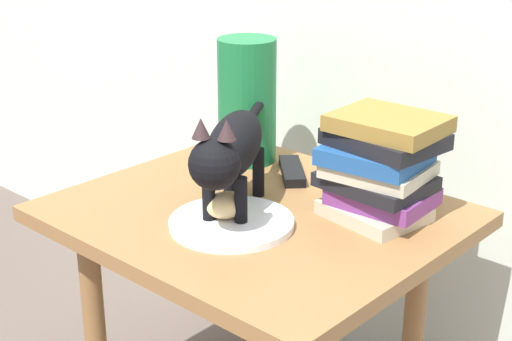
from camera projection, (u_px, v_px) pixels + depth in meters
name	position (u px, v px, depth m)	size (l,w,h in m)	color
side_table	(256.00, 245.00, 1.51)	(0.72, 0.62, 0.55)	olive
plate	(232.00, 223.00, 1.41)	(0.23, 0.23, 0.01)	white
bread_roll	(227.00, 205.00, 1.41)	(0.08, 0.06, 0.05)	#E0BC7A
cat	(231.00, 149.00, 1.41)	(0.28, 0.42, 0.23)	black
book_stack	(380.00, 166.00, 1.41)	(0.21, 0.19, 0.20)	#BCB299
green_vase	(247.00, 101.00, 1.70)	(0.13, 0.13, 0.28)	#196B38
tv_remote	(292.00, 171.00, 1.65)	(0.15, 0.04, 0.02)	black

